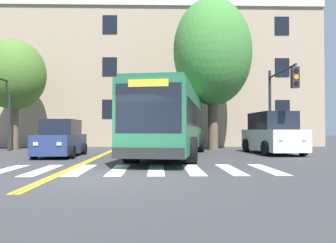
{
  "coord_description": "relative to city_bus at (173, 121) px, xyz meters",
  "views": [
    {
      "loc": [
        1.61,
        -8.83,
        1.33
      ],
      "look_at": [
        1.97,
        6.56,
        1.69
      ],
      "focal_mm": 35.0,
      "sensor_mm": 36.0,
      "label": 1
    }
  ],
  "objects": [
    {
      "name": "lane_line_yellow_inner",
      "position": [
        -3.71,
        8.3,
        -1.72
      ],
      "size": [
        0.12,
        36.0,
        0.01
      ],
      "primitive_type": "cube",
      "color": "gold",
      "rests_on": "ground"
    },
    {
      "name": "lane_line_yellow_outer",
      "position": [
        -3.55,
        8.3,
        -1.72
      ],
      "size": [
        0.12,
        36.0,
        0.01
      ],
      "primitive_type": "cube",
      "color": "gold",
      "rests_on": "ground"
    },
    {
      "name": "street_tree_curbside_small",
      "position": [
        -10.24,
        5.22,
        3.14
      ],
      "size": [
        4.53,
        4.6,
        7.22
      ],
      "color": "brown",
      "rests_on": "ground"
    },
    {
      "name": "ground_plane",
      "position": [
        -2.24,
        -7.59,
        -1.72
      ],
      "size": [
        120.0,
        120.0,
        0.0
      ],
      "primitive_type": "plane",
      "color": "#38383A"
    },
    {
      "name": "car_teal_behind_bus",
      "position": [
        -0.31,
        8.89,
        -0.7
      ],
      "size": [
        2.51,
        5.14,
        2.13
      ],
      "color": "#236B70",
      "rests_on": "ground"
    },
    {
      "name": "car_navy_near_lane",
      "position": [
        -5.46,
        -0.39,
        -0.89
      ],
      "size": [
        1.96,
        4.07,
        1.8
      ],
      "color": "navy",
      "rests_on": "ground"
    },
    {
      "name": "crosswalk",
      "position": [
        -1.38,
        -5.7,
        -1.72
      ],
      "size": [
        9.1,
        3.11,
        0.01
      ],
      "color": "white",
      "rests_on": "ground"
    },
    {
      "name": "traffic_light_near_corner",
      "position": [
        5.75,
        0.81,
        1.52
      ],
      "size": [
        0.35,
        4.1,
        4.77
      ],
      "color": "#28282D",
      "rests_on": "ground"
    },
    {
      "name": "building_facade",
      "position": [
        -4.46,
        12.19,
        4.0
      ],
      "size": [
        32.85,
        8.03,
        11.43
      ],
      "color": "tan",
      "rests_on": "ground"
    },
    {
      "name": "street_tree_curbside_large",
      "position": [
        2.77,
        4.6,
        4.59
      ],
      "size": [
        7.27,
        7.34,
        9.81
      ],
      "color": "brown",
      "rests_on": "ground"
    },
    {
      "name": "car_white_far_lane",
      "position": [
        5.43,
        1.18,
        -0.66
      ],
      "size": [
        2.36,
        4.95,
        2.25
      ],
      "color": "white",
      "rests_on": "ground"
    },
    {
      "name": "city_bus",
      "position": [
        0.0,
        0.0,
        0.0
      ],
      "size": [
        4.41,
        12.29,
        3.19
      ],
      "color": "#28704C",
      "rests_on": "ground"
    }
  ]
}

